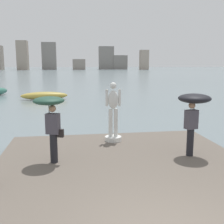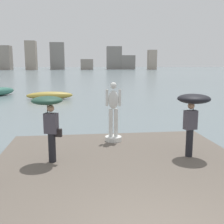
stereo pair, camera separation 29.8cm
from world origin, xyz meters
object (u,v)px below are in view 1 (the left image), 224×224
(boat_far, at_px, (44,96))
(onlooker_left, at_px, (50,112))
(statue_white_figure, at_px, (113,116))
(onlooker_right, at_px, (194,106))

(boat_far, bearing_deg, onlooker_left, -84.17)
(statue_white_figure, height_order, onlooker_right, statue_white_figure)
(onlooker_left, distance_m, onlooker_right, 4.40)
(statue_white_figure, relative_size, onlooker_left, 1.13)
(statue_white_figure, bearing_deg, boat_far, 104.08)
(statue_white_figure, relative_size, onlooker_right, 1.12)
(onlooker_left, xyz_separation_m, onlooker_right, (4.40, -0.01, 0.08))
(onlooker_right, xyz_separation_m, boat_far, (-6.22, 17.85, -1.64))
(boat_far, bearing_deg, statue_white_figure, -75.92)
(onlooker_left, height_order, boat_far, onlooker_left)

